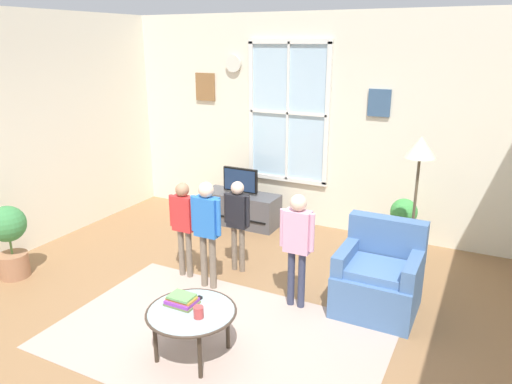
{
  "coord_description": "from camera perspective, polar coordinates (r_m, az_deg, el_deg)",
  "views": [
    {
      "loc": [
        2.22,
        -3.28,
        2.54
      ],
      "look_at": [
        0.06,
        0.97,
        1.03
      ],
      "focal_mm": 33.77,
      "sensor_mm": 36.0,
      "label": 1
    }
  ],
  "objects": [
    {
      "name": "ground_plane",
      "position": [
        4.71,
        -6.28,
        -15.31
      ],
      "size": [
        6.3,
        6.34,
        0.02
      ],
      "primitive_type": "cube",
      "color": "olive"
    },
    {
      "name": "television",
      "position": [
        6.77,
        -1.87,
        1.4
      ],
      "size": [
        0.52,
        0.08,
        0.37
      ],
      "color": "#4C4C4C",
      "rests_on": "tv_stand"
    },
    {
      "name": "coffee_table",
      "position": [
        4.11,
        -7.66,
        -14.09
      ],
      "size": [
        0.75,
        0.75,
        0.43
      ],
      "color": "#99B2B7",
      "rests_on": "ground_plane"
    },
    {
      "name": "person_blue_shirt",
      "position": [
        5.0,
        -5.83,
        -3.66
      ],
      "size": [
        0.35,
        0.16,
        1.18
      ],
      "color": "#726656",
      "rests_on": "ground_plane"
    },
    {
      "name": "area_rug",
      "position": [
        4.51,
        -4.68,
        -16.68
      ],
      "size": [
        2.92,
        1.85,
        0.01
      ],
      "primitive_type": "cube",
      "color": "tan",
      "rests_on": "ground_plane"
    },
    {
      "name": "remote_near_books",
      "position": [
        4.21,
        -7.21,
        -12.6
      ],
      "size": [
        0.07,
        0.15,
        0.02
      ],
      "primitive_type": "cube",
      "rotation": [
        0.0,
        0.0,
        -0.2
      ],
      "color": "black",
      "rests_on": "coffee_table"
    },
    {
      "name": "cup",
      "position": [
        3.98,
        -6.82,
        -13.95
      ],
      "size": [
        0.08,
        0.08,
        0.1
      ],
      "primitive_type": "cylinder",
      "color": "#BF3F3F",
      "rests_on": "coffee_table"
    },
    {
      "name": "potted_plant_corner",
      "position": [
        5.95,
        -27.18,
        -4.76
      ],
      "size": [
        0.4,
        0.4,
        0.83
      ],
      "color": "#9E6B4C",
      "rests_on": "ground_plane"
    },
    {
      "name": "person_black_shirt",
      "position": [
        5.37,
        -2.18,
        -2.84
      ],
      "size": [
        0.32,
        0.15,
        1.07
      ],
      "color": "#726656",
      "rests_on": "ground_plane"
    },
    {
      "name": "book_stack",
      "position": [
        4.17,
        -8.78,
        -12.54
      ],
      "size": [
        0.26,
        0.19,
        0.09
      ],
      "color": "olive",
      "rests_on": "coffee_table"
    },
    {
      "name": "back_wall",
      "position": [
        6.69,
        7.05,
        8.1
      ],
      "size": [
        5.7,
        0.17,
        2.9
      ],
      "color": "silver",
      "rests_on": "ground_plane"
    },
    {
      "name": "potted_plant_by_window",
      "position": [
        6.13,
        16.96,
        -3.88
      ],
      "size": [
        0.32,
        0.32,
        0.73
      ],
      "color": "#4C565B",
      "rests_on": "ground_plane"
    },
    {
      "name": "tv_stand",
      "position": [
        6.9,
        -1.82,
        -2.0
      ],
      "size": [
        1.11,
        0.44,
        0.46
      ],
      "color": "#4C4C51",
      "rests_on": "ground_plane"
    },
    {
      "name": "person_red_shirt",
      "position": [
        5.29,
        -8.57,
        -3.17
      ],
      "size": [
        0.33,
        0.15,
        1.09
      ],
      "color": "#726656",
      "rests_on": "ground_plane"
    },
    {
      "name": "armchair",
      "position": [
        4.9,
        14.32,
        -9.87
      ],
      "size": [
        0.76,
        0.74,
        0.87
      ],
      "color": "#476B9E",
      "rests_on": "ground_plane"
    },
    {
      "name": "person_pink_shirt",
      "position": [
        4.64,
        4.92,
        -5.45
      ],
      "size": [
        0.35,
        0.16,
        1.17
      ],
      "color": "#333851",
      "rests_on": "ground_plane"
    },
    {
      "name": "floor_lamp",
      "position": [
        5.17,
        18.76,
        3.37
      ],
      "size": [
        0.32,
        0.32,
        1.62
      ],
      "color": "black",
      "rests_on": "ground_plane"
    }
  ]
}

